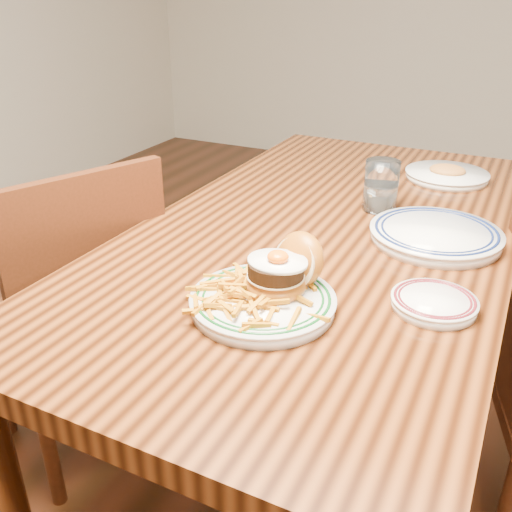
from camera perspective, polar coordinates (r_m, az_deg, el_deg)
The scene contains 8 objects.
floor at distance 1.83m, azimuth 5.90°, elevation -19.19°, with size 6.00×6.00×0.00m, color black.
table at distance 1.44m, azimuth 7.10°, elevation -0.25°, with size 0.85×1.60×0.75m.
chair_left at distance 1.62m, azimuth -17.29°, elevation -5.36°, with size 0.55×0.55×0.90m.
main_plate at distance 1.04m, azimuth 1.33°, elevation -3.36°, with size 0.27×0.28×0.13m.
side_plate at distance 1.09m, azimuth 17.39°, elevation -4.41°, with size 0.16×0.16×0.02m.
rear_plate at distance 1.36m, azimuth 17.51°, elevation 2.10°, with size 0.30×0.30×0.03m.
water_glass at distance 1.51m, azimuth 12.37°, elevation 6.60°, with size 0.09×0.09×0.13m.
far_plate at distance 1.81m, azimuth 18.54°, elevation 7.74°, with size 0.24×0.24×0.04m.
Camera 1 is at (0.41, -1.22, 1.29)m, focal length 40.00 mm.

